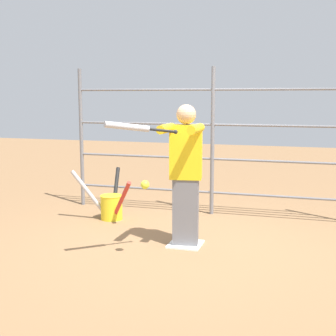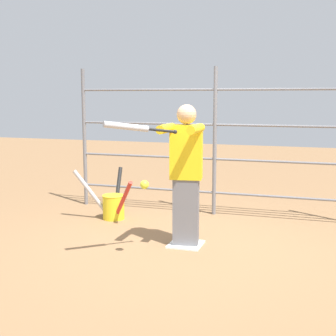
# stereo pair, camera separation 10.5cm
# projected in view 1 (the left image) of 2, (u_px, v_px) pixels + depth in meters

# --- Properties ---
(ground_plane) EXTENTS (24.00, 24.00, 0.00)m
(ground_plane) POSITION_uv_depth(u_px,v_px,m) (185.00, 245.00, 5.78)
(ground_plane) COLOR olive
(home_plate) EXTENTS (0.40, 0.40, 0.02)m
(home_plate) POSITION_uv_depth(u_px,v_px,m) (185.00, 244.00, 5.78)
(home_plate) COLOR white
(home_plate) RESTS_ON ground
(fence_backstop) EXTENTS (4.48, 0.06, 2.26)m
(fence_backstop) POSITION_uv_depth(u_px,v_px,m) (212.00, 142.00, 7.12)
(fence_backstop) COLOR slate
(fence_backstop) RESTS_ON ground
(batter) EXTENTS (0.44, 0.63, 1.73)m
(batter) POSITION_uv_depth(u_px,v_px,m) (186.00, 171.00, 5.62)
(batter) COLOR slate
(batter) RESTS_ON ground
(baseball_bat_swinging) EXTENTS (0.64, 0.62, 0.16)m
(baseball_bat_swinging) POSITION_uv_depth(u_px,v_px,m) (133.00, 127.00, 4.89)
(baseball_bat_swinging) COLOR black
(softball_in_flight) EXTENTS (0.10, 0.10, 0.10)m
(softball_in_flight) POSITION_uv_depth(u_px,v_px,m) (145.00, 185.00, 5.13)
(softball_in_flight) COLOR yellow
(bat_bucket) EXTENTS (1.05, 0.88, 0.75)m
(bat_bucket) POSITION_uv_depth(u_px,v_px,m) (111.00, 205.00, 6.95)
(bat_bucket) COLOR yellow
(bat_bucket) RESTS_ON ground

